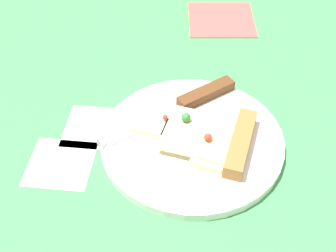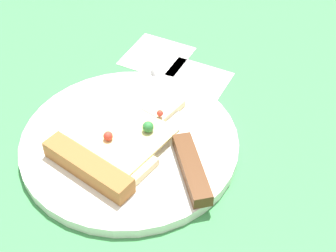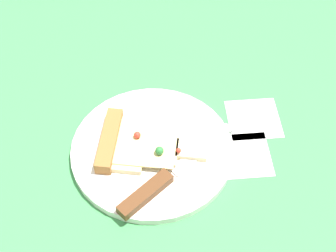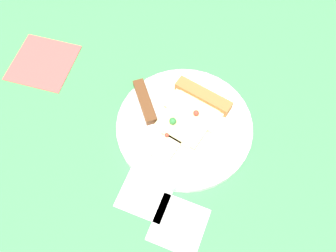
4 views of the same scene
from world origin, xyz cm
name	(u,v)px [view 3 (image 3 of 4)]	position (x,y,z in cm)	size (l,w,h in cm)	color
ground_plane	(94,184)	(0.00, 0.00, -1.50)	(147.41, 147.41, 3.00)	#3D8C4C
plate	(152,151)	(-4.22, 9.85, 0.69)	(26.70, 26.70, 1.38)	white
pizza_slice	(136,144)	(-4.72, 7.29, 2.17)	(12.82, 18.60, 2.68)	beige
knife	(167,177)	(1.96, 11.80, 1.98)	(16.89, 19.85, 2.45)	silver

